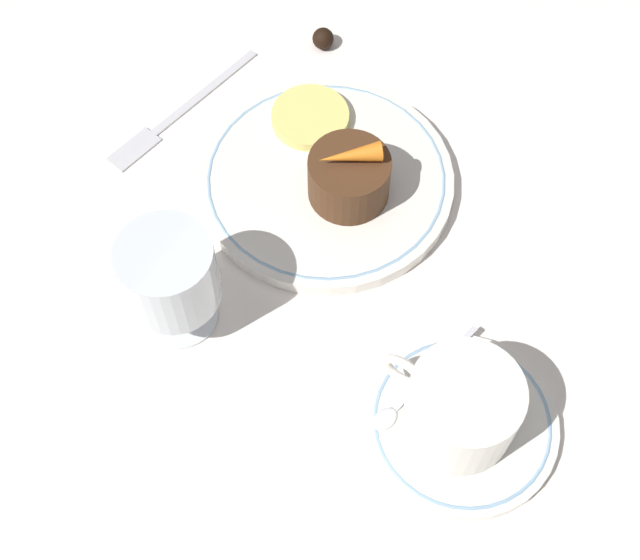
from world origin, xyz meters
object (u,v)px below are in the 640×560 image
(fork, at_px, (170,119))
(wine_glass, at_px, (170,277))
(coffee_cup, at_px, (462,406))
(dessert_cake, at_px, (349,178))
(dinner_plate, at_px, (326,180))

(fork, bearing_deg, wine_glass, 130.00)
(coffee_cup, bearing_deg, fork, -18.13)
(wine_glass, bearing_deg, fork, -50.00)
(dessert_cake, bearing_deg, fork, 4.01)
(wine_glass, distance_m, fork, 0.22)
(dessert_cake, bearing_deg, coffee_cup, 143.43)
(wine_glass, bearing_deg, dinner_plate, -99.70)
(dinner_plate, xyz_separation_m, dessert_cake, (-0.03, 0.00, 0.03))
(dinner_plate, xyz_separation_m, wine_glass, (0.03, 0.18, 0.06))
(coffee_cup, distance_m, wine_glass, 0.24)
(coffee_cup, height_order, fork, coffee_cup)
(fork, height_order, dessert_cake, dessert_cake)
(dinner_plate, height_order, fork, dinner_plate)
(wine_glass, distance_m, dessert_cake, 0.19)
(dessert_cake, bearing_deg, wine_glass, 72.16)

